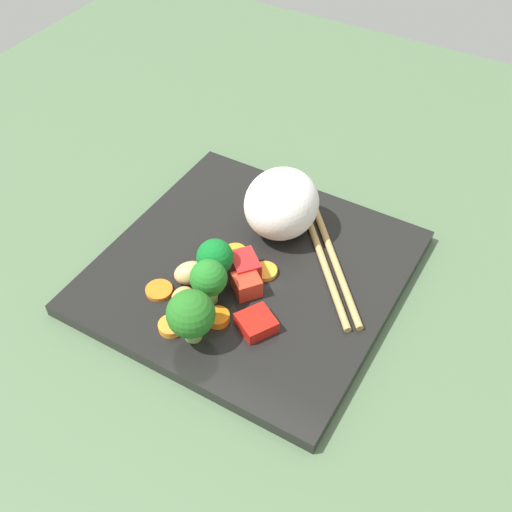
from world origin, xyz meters
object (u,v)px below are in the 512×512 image
(square_plate, at_px, (251,271))
(carrot_slice_1, at_px, (218,318))
(broccoli_floret_1, at_px, (191,315))
(chopstick_pair, at_px, (325,250))
(rice_mound, at_px, (284,205))

(square_plate, xyz_separation_m, carrot_slice_1, (0.01, -0.07, 0.01))
(square_plate, distance_m, carrot_slice_1, 0.07)
(broccoli_floret_1, bearing_deg, square_plate, 90.27)
(square_plate, distance_m, chopstick_pair, 0.08)
(rice_mound, relative_size, chopstick_pair, 0.48)
(rice_mound, bearing_deg, square_plate, -92.34)
(broccoli_floret_1, bearing_deg, carrot_slice_1, 75.59)
(square_plate, xyz_separation_m, broccoli_floret_1, (0.00, -0.10, 0.04))
(square_plate, height_order, rice_mound, rice_mound)
(rice_mound, bearing_deg, broccoli_floret_1, -90.73)
(carrot_slice_1, relative_size, chopstick_pair, 0.13)
(square_plate, relative_size, chopstick_pair, 1.67)
(square_plate, bearing_deg, rice_mound, 87.66)
(chopstick_pair, bearing_deg, square_plate, 94.80)
(broccoli_floret_1, relative_size, chopstick_pair, 0.34)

